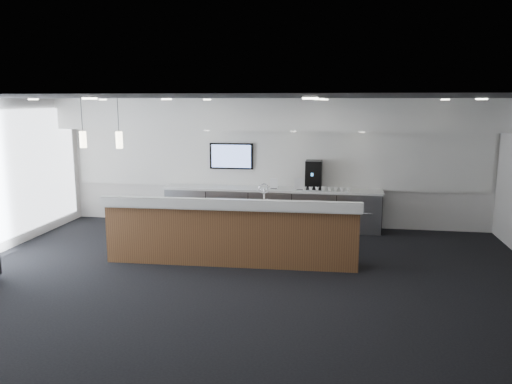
# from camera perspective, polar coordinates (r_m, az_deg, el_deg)

# --- Properties ---
(ground) EXTENTS (10.00, 10.00, 0.00)m
(ground) POSITION_cam_1_polar(r_m,az_deg,el_deg) (8.34, -1.60, -10.29)
(ground) COLOR black
(ground) RESTS_ON ground
(ceiling) EXTENTS (10.00, 8.00, 0.02)m
(ceiling) POSITION_cam_1_polar(r_m,az_deg,el_deg) (7.81, -1.71, 10.78)
(ceiling) COLOR black
(ceiling) RESTS_ON back_wall
(back_wall) EXTENTS (10.00, 0.02, 3.00)m
(back_wall) POSITION_cam_1_polar(r_m,az_deg,el_deg) (11.85, 2.02, 3.37)
(back_wall) COLOR silver
(back_wall) RESTS_ON ground
(soffit_bulkhead) EXTENTS (10.00, 0.90, 0.70)m
(soffit_bulkhead) POSITION_cam_1_polar(r_m,az_deg,el_deg) (11.32, 1.76, 8.88)
(soffit_bulkhead) COLOR silver
(soffit_bulkhead) RESTS_ON back_wall
(alcove_panel) EXTENTS (9.80, 0.06, 1.40)m
(alcove_panel) POSITION_cam_1_polar(r_m,az_deg,el_deg) (11.81, 2.01, 3.83)
(alcove_panel) COLOR silver
(alcove_panel) RESTS_ON back_wall
(back_credenza) EXTENTS (5.06, 0.66, 0.95)m
(back_credenza) POSITION_cam_1_polar(r_m,az_deg,el_deg) (11.67, 1.76, -1.84)
(back_credenza) COLOR gray
(back_credenza) RESTS_ON ground
(wall_tv) EXTENTS (1.05, 0.08, 0.62)m
(wall_tv) POSITION_cam_1_polar(r_m,az_deg,el_deg) (11.91, -2.82, 4.12)
(wall_tv) COLOR black
(wall_tv) RESTS_ON back_wall
(pendant_left) EXTENTS (0.12, 0.12, 0.30)m
(pendant_left) POSITION_cam_1_polar(r_m,az_deg,el_deg) (9.34, -15.40, 5.74)
(pendant_left) COLOR #FFF3C6
(pendant_left) RESTS_ON ceiling
(pendant_right) EXTENTS (0.12, 0.12, 0.30)m
(pendant_right) POSITION_cam_1_polar(r_m,az_deg,el_deg) (9.65, -19.20, 5.68)
(pendant_right) COLOR #FFF3C6
(pendant_right) RESTS_ON ceiling
(ceiling_can_lights) EXTENTS (7.00, 5.00, 0.02)m
(ceiling_can_lights) POSITION_cam_1_polar(r_m,az_deg,el_deg) (7.81, -1.71, 10.56)
(ceiling_can_lights) COLOR silver
(ceiling_can_lights) RESTS_ON ceiling
(service_counter) EXTENTS (4.67, 0.92, 1.49)m
(service_counter) POSITION_cam_1_polar(r_m,az_deg,el_deg) (9.18, -2.81, -4.58)
(service_counter) COLOR brown
(service_counter) RESTS_ON ground
(coffee_machine) EXTENTS (0.38, 0.50, 0.65)m
(coffee_machine) POSITION_cam_1_polar(r_m,az_deg,el_deg) (11.51, 6.62, 1.97)
(coffee_machine) COLOR black
(coffee_machine) RESTS_ON back_credenza
(info_sign_left) EXTENTS (0.17, 0.03, 0.24)m
(info_sign_left) POSITION_cam_1_polar(r_m,az_deg,el_deg) (11.49, 2.05, 0.97)
(info_sign_left) COLOR white
(info_sign_left) RESTS_ON back_credenza
(info_sign_right) EXTENTS (0.20, 0.06, 0.27)m
(info_sign_right) POSITION_cam_1_polar(r_m,az_deg,el_deg) (11.38, 4.93, 0.92)
(info_sign_right) COLOR white
(info_sign_right) RESTS_ON back_credenza
(cup_0) EXTENTS (0.09, 0.09, 0.09)m
(cup_0) POSITION_cam_1_polar(r_m,az_deg,el_deg) (11.35, 10.53, 0.30)
(cup_0) COLOR white
(cup_0) RESTS_ON back_credenza
(cup_1) EXTENTS (0.13, 0.13, 0.09)m
(cup_1) POSITION_cam_1_polar(r_m,az_deg,el_deg) (11.35, 9.82, 0.32)
(cup_1) COLOR white
(cup_1) RESTS_ON back_credenza
(cup_2) EXTENTS (0.11, 0.11, 0.09)m
(cup_2) POSITION_cam_1_polar(r_m,az_deg,el_deg) (11.35, 9.12, 0.34)
(cup_2) COLOR white
(cup_2) RESTS_ON back_credenza
(cup_3) EXTENTS (0.12, 0.12, 0.09)m
(cup_3) POSITION_cam_1_polar(r_m,az_deg,el_deg) (11.35, 8.41, 0.36)
(cup_3) COLOR white
(cup_3) RESTS_ON back_credenza
(cup_4) EXTENTS (0.13, 0.13, 0.09)m
(cup_4) POSITION_cam_1_polar(r_m,az_deg,el_deg) (11.35, 7.71, 0.38)
(cup_4) COLOR white
(cup_4) RESTS_ON back_credenza
(cup_5) EXTENTS (0.10, 0.10, 0.09)m
(cup_5) POSITION_cam_1_polar(r_m,az_deg,el_deg) (11.35, 7.00, 0.40)
(cup_5) COLOR white
(cup_5) RESTS_ON back_credenza
(cup_6) EXTENTS (0.13, 0.13, 0.09)m
(cup_6) POSITION_cam_1_polar(r_m,az_deg,el_deg) (11.36, 6.29, 0.42)
(cup_6) COLOR white
(cup_6) RESTS_ON back_credenza
(cup_7) EXTENTS (0.11, 0.11, 0.09)m
(cup_7) POSITION_cam_1_polar(r_m,az_deg,el_deg) (11.37, 5.59, 0.44)
(cup_7) COLOR white
(cup_7) RESTS_ON back_credenza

